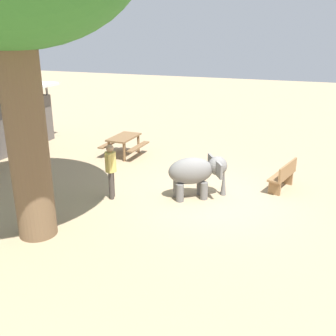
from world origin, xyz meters
The scene contains 6 objects.
ground_plane centered at (0.00, 0.00, 0.00)m, with size 60.00×60.00×0.00m, color tan.
elephant centered at (-0.10, 0.37, 0.79)m, with size 1.54×1.69×1.23m.
person_handler centered at (-1.00, 2.67, 0.95)m, with size 0.48×0.32×1.62m.
wooden_bench centered at (1.41, -1.95, 0.47)m, with size 1.46×0.75×0.88m.
picnic_table_near centered at (2.77, 4.18, 0.59)m, with size 1.54×1.52×0.78m.
market_stall_white centered at (2.94, 9.20, 1.14)m, with size 2.50×2.50×2.52m.
Camera 1 is at (-10.28, -2.59, 4.65)m, focal length 41.71 mm.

